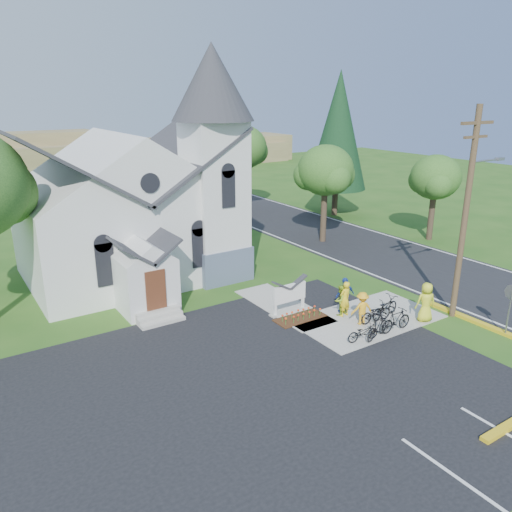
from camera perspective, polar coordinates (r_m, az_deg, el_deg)
ground at (r=23.66m, az=10.86°, el=-8.38°), size 120.00×120.00×0.00m
parking_lot at (r=18.48m, az=-1.12°, el=-16.16°), size 20.00×16.00×0.02m
road at (r=40.44m, az=6.47°, el=3.04°), size 8.00×90.00×0.02m
sidewalk at (r=24.94m, az=12.58°, el=-7.00°), size 7.00×4.00×0.05m
church at (r=29.54m, az=-13.86°, el=7.48°), size 12.35×12.00×13.00m
church_sign at (r=24.72m, az=3.84°, el=-4.28°), size 2.20×0.40×1.70m
flower_bed at (r=24.47m, az=5.07°, el=-7.10°), size 2.60×1.10×0.07m
utility_pole at (r=25.00m, az=22.97°, el=5.08°), size 3.45×0.28×10.00m
stop_sign at (r=24.73m, az=27.17°, el=-4.45°), size 0.11×0.76×2.48m
tree_road_near at (r=36.21m, az=7.95°, el=9.62°), size 4.00×4.00×7.05m
tree_road_mid at (r=46.05m, az=-1.56°, el=12.27°), size 4.40×4.40×7.80m
tree_road_far at (r=38.69m, az=19.83°, el=8.41°), size 3.60×3.60×6.30m
conifer at (r=44.74m, az=9.39°, el=13.94°), size 5.20×5.20×12.40m
distant_hills at (r=74.11m, az=-18.97°, el=10.71°), size 61.00×10.00×5.60m
cyclist_0 at (r=24.63m, az=10.13°, el=-4.84°), size 0.68×0.48×1.78m
bike_0 at (r=22.58m, az=12.13°, el=-8.53°), size 1.61×0.79×0.81m
cyclist_1 at (r=24.77m, az=9.60°, el=-5.00°), size 0.83×0.70×1.53m
bike_1 at (r=22.92m, az=13.70°, el=-7.90°), size 1.82×0.95×1.05m
cyclist_2 at (r=25.00m, az=10.11°, el=-4.43°), size 1.11×0.55×1.82m
bike_2 at (r=24.47m, az=13.54°, el=-6.30°), size 1.83×0.72×0.94m
cyclist_3 at (r=23.95m, az=12.02°, el=-5.87°), size 1.17×0.88×1.61m
bike_3 at (r=23.75m, az=15.71°, el=-7.08°), size 1.80×0.53×1.08m
cyclist_4 at (r=25.01m, az=18.84°, el=-5.02°), size 1.11×0.95×1.93m
bike_4 at (r=25.04m, az=14.51°, el=-5.69°), size 2.05×1.00×1.03m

